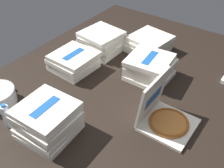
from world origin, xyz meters
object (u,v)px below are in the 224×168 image
pizza_stack_right_near (47,120)px  pizza_stack_left_near (150,67)px  pizza_stack_center_near (102,41)px  pizza_stack_left_far (73,61)px  pizza_stack_center_far (149,44)px  water_bottle_0 (7,116)px  open_pizza_box (164,116)px

pizza_stack_right_near → pizza_stack_left_near: bearing=-13.6°
pizza_stack_center_near → pizza_stack_left_far: pizza_stack_center_near is taller
pizza_stack_left_far → pizza_stack_center_far: bearing=-30.4°
pizza_stack_left_near → water_bottle_0: (-1.13, 0.53, -0.00)m
pizza_stack_left_far → water_bottle_0: bearing=-172.8°
pizza_stack_right_near → pizza_stack_center_far: 1.39m
pizza_stack_center_near → pizza_stack_right_near: pizza_stack_right_near is taller
pizza_stack_center_near → water_bottle_0: water_bottle_0 is taller
open_pizza_box → pizza_stack_center_near: bearing=60.5°
pizza_stack_left_far → water_bottle_0: water_bottle_0 is taller
pizza_stack_center_far → pizza_stack_right_near: bearing=179.4°
water_bottle_0 → pizza_stack_right_near: bearing=-65.9°
pizza_stack_right_near → pizza_stack_center_far: bearing=-0.6°
pizza_stack_right_near → water_bottle_0: pizza_stack_right_near is taller
pizza_stack_center_near → pizza_stack_left_far: (-0.42, 0.01, -0.02)m
open_pizza_box → pizza_stack_center_near: (0.57, 1.00, 0.03)m
pizza_stack_right_near → pizza_stack_left_near: 1.03m
pizza_stack_right_near → water_bottle_0: 0.31m
pizza_stack_center_far → pizza_stack_left_far: (-0.69, 0.40, 0.00)m
open_pizza_box → pizza_stack_center_near: size_ratio=0.94×
pizza_stack_center_far → water_bottle_0: 1.54m
pizza_stack_center_far → water_bottle_0: water_bottle_0 is taller
open_pizza_box → water_bottle_0: open_pizza_box is taller
pizza_stack_right_near → pizza_stack_left_far: bearing=29.3°
pizza_stack_left_near → pizza_stack_center_near: bearing=79.4°
pizza_stack_center_far → pizza_stack_left_near: size_ratio=1.03×
open_pizza_box → pizza_stack_right_near: open_pizza_box is taller
pizza_stack_center_near → water_bottle_0: bearing=-175.7°
open_pizza_box → pizza_stack_left_near: 0.59m
pizza_stack_center_near → pizza_stack_center_far: 0.48m
open_pizza_box → pizza_stack_left_far: (0.14, 1.01, 0.01)m
open_pizza_box → pizza_stack_center_far: open_pizza_box is taller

